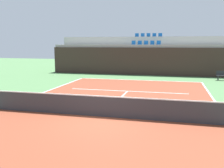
# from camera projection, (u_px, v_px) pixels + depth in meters

# --- Properties ---
(ground_plane) EXTENTS (80.00, 80.00, 0.00)m
(ground_plane) POSITION_uv_depth(u_px,v_px,m) (102.00, 117.00, 11.42)
(ground_plane) COLOR #477042
(court_surface) EXTENTS (11.00, 24.00, 0.01)m
(court_surface) POSITION_uv_depth(u_px,v_px,m) (102.00, 117.00, 11.42)
(court_surface) COLOR brown
(court_surface) RESTS_ON ground_plane
(baseline_far) EXTENTS (11.00, 0.10, 0.00)m
(baseline_far) POSITION_uv_depth(u_px,v_px,m) (139.00, 80.00, 22.86)
(baseline_far) COLOR white
(baseline_far) RESTS_ON court_surface
(service_line_far) EXTENTS (8.26, 0.10, 0.00)m
(service_line_far) POSITION_uv_depth(u_px,v_px,m) (127.00, 91.00, 17.55)
(service_line_far) COLOR white
(service_line_far) RESTS_ON court_surface
(centre_service_line) EXTENTS (0.10, 6.40, 0.00)m
(centre_service_line) POSITION_uv_depth(u_px,v_px,m) (117.00, 101.00, 14.48)
(centre_service_line) COLOR white
(centre_service_line) RESTS_ON court_surface
(back_wall) EXTENTS (20.36, 0.30, 2.89)m
(back_wall) POSITION_uv_depth(u_px,v_px,m) (144.00, 61.00, 26.40)
(back_wall) COLOR #33231E
(back_wall) RESTS_ON ground_plane
(stands_tier_lower) EXTENTS (20.36, 2.40, 3.19)m
(stands_tier_lower) POSITION_uv_depth(u_px,v_px,m) (145.00, 59.00, 27.67)
(stands_tier_lower) COLOR #9E9E99
(stands_tier_lower) RESTS_ON ground_plane
(stands_tier_upper) EXTENTS (20.36, 2.40, 4.08)m
(stands_tier_upper) POSITION_uv_depth(u_px,v_px,m) (148.00, 54.00, 29.90)
(stands_tier_upper) COLOR #9E9E99
(stands_tier_upper) RESTS_ON ground_plane
(seating_row_lower) EXTENTS (3.19, 0.44, 0.44)m
(seating_row_lower) POSITION_uv_depth(u_px,v_px,m) (146.00, 43.00, 27.49)
(seating_row_lower) COLOR #145193
(seating_row_lower) RESTS_ON stands_tier_lower
(seating_row_upper) EXTENTS (3.19, 0.44, 0.44)m
(seating_row_upper) POSITION_uv_depth(u_px,v_px,m) (148.00, 36.00, 29.64)
(seating_row_upper) COLOR #145193
(seating_row_upper) RESTS_ON stands_tier_upper
(tennis_net) EXTENTS (11.08, 0.08, 1.07)m
(tennis_net) POSITION_uv_depth(u_px,v_px,m) (102.00, 106.00, 11.34)
(tennis_net) COLOR black
(tennis_net) RESTS_ON court_surface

